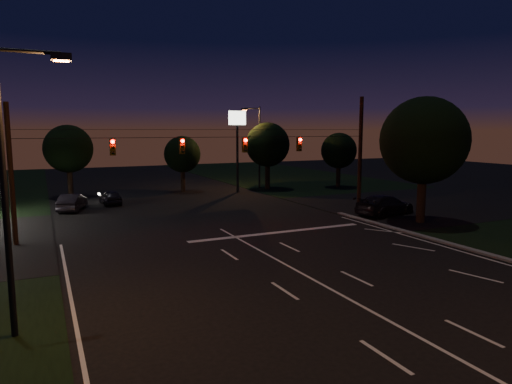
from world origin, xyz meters
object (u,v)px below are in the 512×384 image
utility_pole_right (358,213)px  car_oncoming_b (72,202)px  car_oncoming_a (111,197)px  tree_right_near (423,142)px  car_cross (385,205)px

utility_pole_right → car_oncoming_b: utility_pole_right is taller
car_oncoming_a → tree_right_near: bearing=132.8°
car_oncoming_b → tree_right_near: bearing=162.3°
car_oncoming_b → utility_pole_right: bearing=170.0°
car_oncoming_b → car_cross: car_cross is taller
tree_right_near → car_cross: 5.83m
utility_pole_right → car_oncoming_a: (-17.10, 12.68, 0.62)m
car_cross → utility_pole_right: bearing=21.6°
car_oncoming_a → car_cross: bearing=137.8°
car_oncoming_b → car_cross: bearing=167.8°
car_oncoming_a → car_oncoming_b: bearing=28.3°
utility_pole_right → car_oncoming_a: size_ratio=2.47×
car_oncoming_b → car_cross: 24.80m
utility_pole_right → car_cross: 2.20m
tree_right_near → car_cross: size_ratio=1.62×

